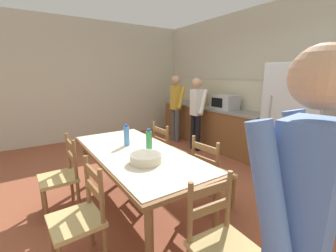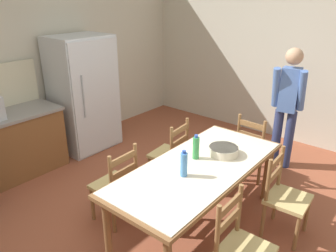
{
  "view_description": "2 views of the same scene",
  "coord_description": "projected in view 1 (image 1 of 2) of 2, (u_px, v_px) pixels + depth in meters",
  "views": [
    {
      "loc": [
        2.58,
        -1.39,
        1.61
      ],
      "look_at": [
        0.1,
        0.22,
        0.93
      ],
      "focal_mm": 24.0,
      "sensor_mm": 36.0,
      "label": 1
    },
    {
      "loc": [
        -2.13,
        -1.99,
        2.39
      ],
      "look_at": [
        0.14,
        -0.1,
        1.17
      ],
      "focal_mm": 35.0,
      "sensor_mm": 36.0,
      "label": 2
    }
  ],
  "objects": [
    {
      "name": "dining_table",
      "position": [
        136.0,
        157.0,
        2.61
      ],
      "size": [
        2.1,
        0.94,
        0.75
      ],
      "rotation": [
        0.0,
        0.0,
        0.01
      ],
      "color": "brown",
      "rests_on": "ground"
    },
    {
      "name": "counter_splashback",
      "position": [
        221.0,
        93.0,
        5.26
      ],
      "size": [
        2.87,
        0.03,
        0.6
      ],
      "primitive_type": "cube",
      "color": "beige",
      "rests_on": "kitchen_counter"
    },
    {
      "name": "person_by_table",
      "position": [
        297.0,
        236.0,
        0.92
      ],
      "size": [
        0.33,
        0.46,
        1.72
      ],
      "rotation": [
        0.0,
        0.0,
        3.31
      ],
      "color": "navy",
      "rests_on": "ground"
    },
    {
      "name": "chair_side_far_left",
      "position": [
        168.0,
        153.0,
        3.44
      ],
      "size": [
        0.43,
        0.41,
        0.91
      ],
      "rotation": [
        0.0,
        0.0,
        3.17
      ],
      "color": "olive",
      "rests_on": "ground"
    },
    {
      "name": "chair_head_end",
      "position": [
        221.0,
        245.0,
        1.58
      ],
      "size": [
        0.42,
        0.44,
        0.91
      ],
      "rotation": [
        0.0,
        0.0,
        1.51
      ],
      "color": "olive",
      "rests_on": "ground"
    },
    {
      "name": "kitchen_counter",
      "position": [
        210.0,
        125.0,
        5.26
      ],
      "size": [
        2.91,
        0.66,
        0.89
      ],
      "color": "brown",
      "rests_on": "ground"
    },
    {
      "name": "chair_side_near_left",
      "position": [
        61.0,
        177.0,
        2.64
      ],
      "size": [
        0.43,
        0.41,
        0.91
      ],
      "rotation": [
        0.0,
        0.0,
        0.03
      ],
      "color": "olive",
      "rests_on": "ground"
    },
    {
      "name": "microwave",
      "position": [
        225.0,
        102.0,
        4.74
      ],
      "size": [
        0.5,
        0.39,
        0.3
      ],
      "color": "#B2B7BC",
      "rests_on": "kitchen_counter"
    },
    {
      "name": "chair_side_far_right",
      "position": [
        211.0,
        175.0,
        2.68
      ],
      "size": [
        0.46,
        0.44,
        0.91
      ],
      "rotation": [
        0.0,
        0.0,
        3.24
      ],
      "color": "olive",
      "rests_on": "ground"
    },
    {
      "name": "wall_left",
      "position": [
        86.0,
        81.0,
        5.55
      ],
      "size": [
        0.12,
        5.2,
        2.9
      ],
      "primitive_type": "cube",
      "color": "beige",
      "rests_on": "ground"
    },
    {
      "name": "serving_bowl",
      "position": [
        146.0,
        158.0,
        2.25
      ],
      "size": [
        0.32,
        0.32,
        0.09
      ],
      "color": "beige",
      "rests_on": "dining_table"
    },
    {
      "name": "bottle_off_centre",
      "position": [
        149.0,
        141.0,
        2.54
      ],
      "size": [
        0.07,
        0.07,
        0.27
      ],
      "color": "green",
      "rests_on": "dining_table"
    },
    {
      "name": "person_at_counter",
      "position": [
        196.0,
        110.0,
        4.76
      ],
      "size": [
        0.39,
        0.27,
        1.55
      ],
      "rotation": [
        0.0,
        0.0,
        1.57
      ],
      "color": "black",
      "rests_on": "ground"
    },
    {
      "name": "wall_back",
      "position": [
        272.0,
        83.0,
        4.3
      ],
      "size": [
        6.52,
        0.12,
        2.9
      ],
      "primitive_type": "cube",
      "color": "beige",
      "rests_on": "ground"
    },
    {
      "name": "ground_plane",
      "position": [
        151.0,
        190.0,
        3.21
      ],
      "size": [
        8.32,
        8.32,
        0.0
      ],
      "primitive_type": "plane",
      "color": "brown"
    },
    {
      "name": "chair_side_near_right",
      "position": [
        80.0,
        218.0,
        1.87
      ],
      "size": [
        0.44,
        0.43,
        0.91
      ],
      "rotation": [
        0.0,
        0.0,
        0.06
      ],
      "color": "olive",
      "rests_on": "ground"
    },
    {
      "name": "paper_bag",
      "position": [
        202.0,
        98.0,
        5.33
      ],
      "size": [
        0.24,
        0.16,
        0.36
      ],
      "primitive_type": "cube",
      "color": "tan",
      "rests_on": "kitchen_counter"
    },
    {
      "name": "refrigerator",
      "position": [
        298.0,
        121.0,
        3.5
      ],
      "size": [
        0.89,
        0.73,
        1.79
      ],
      "color": "silver",
      "rests_on": "ground"
    },
    {
      "name": "bottle_near_centre",
      "position": [
        127.0,
        136.0,
        2.77
      ],
      "size": [
        0.07,
        0.07,
        0.27
      ],
      "color": "#4C8ED6",
      "rests_on": "dining_table"
    },
    {
      "name": "person_at_sink",
      "position": [
        176.0,
        105.0,
        5.41
      ],
      "size": [
        0.4,
        0.28,
        1.59
      ],
      "rotation": [
        0.0,
        0.0,
        1.57
      ],
      "color": "#4C4C4C",
      "rests_on": "ground"
    }
  ]
}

